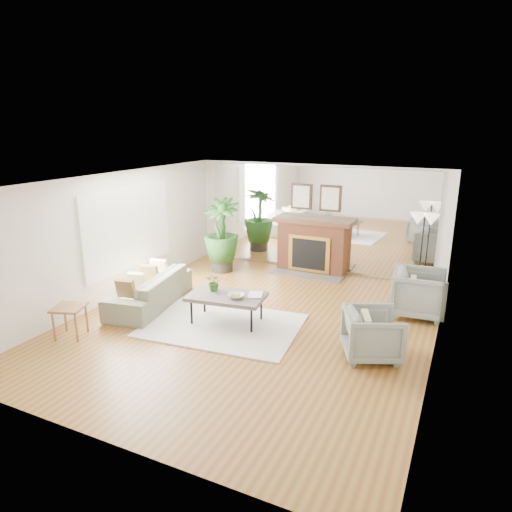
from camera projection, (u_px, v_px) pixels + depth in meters
The scene contains 18 objects.
ground at pixel (251, 323), 8.04m from camera, with size 7.00×7.00×0.00m, color brown.
wall_left at pixel (114, 237), 8.92m from camera, with size 0.02×7.00×2.50m, color silver.
wall_right at pixel (440, 280), 6.47m from camera, with size 0.02×7.00×2.50m, color silver.
wall_back at pixel (316, 218), 10.72m from camera, with size 6.00×0.02×2.50m, color silver.
mirror_panel at pixel (315, 218), 10.71m from camera, with size 5.40×0.04×2.40m, color silver.
window_panel at pixel (128, 228), 9.23m from camera, with size 0.04×2.40×1.50m, color #B2E09E.
fireplace at pixel (312, 245), 10.69m from camera, with size 1.85×0.83×2.05m.
area_rug at pixel (222, 325), 7.92m from camera, with size 2.62×1.87×0.03m, color silver.
coffee_table at pixel (226, 297), 7.93m from camera, with size 1.41×0.93×0.53m.
sofa at pixel (150, 290), 8.77m from camera, with size 2.16×0.84×0.63m, color gray.
armchair_back at pixel (419, 293), 8.28m from camera, with size 0.91×0.94×0.85m, color gray.
armchair_front at pixel (373, 334), 6.78m from camera, with size 0.80×0.82×0.75m, color gray.
side_table at pixel (69, 311), 7.41m from camera, with size 0.60×0.60×0.54m.
potted_ficus at pixel (221, 233), 10.67m from camera, with size 0.90×0.90×1.74m.
floor_lamp at pixel (424, 226), 8.96m from camera, with size 0.55×0.31×1.70m.
tabletop_plant at pixel (214, 282), 8.07m from camera, with size 0.28×0.25×0.32m, color #2D5920.
fruit_bowl at pixel (236, 296), 7.77m from camera, with size 0.27×0.27×0.07m, color olive.
book at pixel (249, 295), 7.89m from camera, with size 0.24×0.32×0.02m, color olive.
Camera 1 is at (3.24, -6.65, 3.38)m, focal length 32.00 mm.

